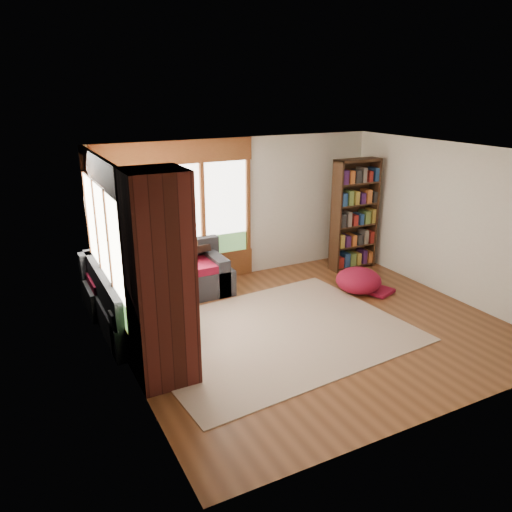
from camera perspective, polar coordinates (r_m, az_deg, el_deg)
name	(u,v)px	position (r m, az deg, el deg)	size (l,w,h in m)	color
floor	(312,326)	(7.70, 6.38, -7.92)	(5.50, 5.50, 0.00)	#5C3219
ceiling	(319,153)	(6.94, 7.17, 11.65)	(5.50, 5.50, 0.00)	white
wall_back	(240,209)	(9.31, -1.83, 5.45)	(5.50, 0.04, 2.60)	silver
wall_front	(452,309)	(5.46, 21.50, -5.71)	(5.50, 0.04, 2.60)	silver
wall_left	(123,276)	(6.18, -14.97, -2.17)	(0.04, 5.00, 2.60)	silver
wall_right	(452,222)	(9.00, 21.51, 3.66)	(0.04, 5.00, 2.60)	silver
windows_back	(179,213)	(8.84, -8.81, 4.84)	(2.82, 0.10, 1.90)	brown
windows_left	(105,245)	(7.29, -16.90, 1.26)	(0.10, 2.62, 1.90)	brown
roller_blind	(93,205)	(7.99, -18.11, 5.60)	(0.03, 0.72, 0.90)	#809D64
brick_chimney	(160,280)	(5.94, -10.93, -2.72)	(0.70, 0.70, 2.60)	#471914
sectional_sofa	(153,292)	(8.26, -11.67, -4.00)	(2.20, 2.20, 0.80)	#25252C
area_rug	(275,333)	(7.44, 2.22, -8.75)	(3.78, 2.89, 0.01)	silver
bookshelf	(355,215)	(9.91, 11.21, 4.62)	(0.93, 0.31, 2.17)	#392113
pouf	(359,280)	(8.96, 11.64, -2.67)	(0.80, 0.80, 0.43)	maroon
dog_tan	(174,259)	(8.14, -9.34, -0.30)	(1.15, 0.97, 0.56)	brown
dog_brindle	(166,277)	(7.50, -10.28, -2.42)	(0.55, 0.88, 0.48)	#331913
throw_pillows	(151,261)	(8.23, -11.92, -0.54)	(1.98, 1.68, 0.45)	black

